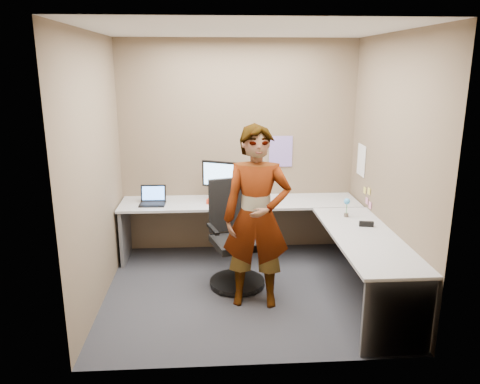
{
  "coord_description": "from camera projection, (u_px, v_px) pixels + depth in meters",
  "views": [
    {
      "loc": [
        -0.35,
        -4.62,
        2.38
      ],
      "look_at": [
        -0.04,
        0.25,
        1.05
      ],
      "focal_mm": 35.0,
      "sensor_mm": 36.0,
      "label": 1
    }
  ],
  "objects": [
    {
      "name": "trackball_mouse",
      "position": [
        216.0,
        204.0,
        5.66
      ],
      "size": [
        0.12,
        0.08,
        0.07
      ],
      "color": "#B7B7BC",
      "rests_on": "desk"
    },
    {
      "name": "stapler",
      "position": [
        366.0,
        224.0,
        4.93
      ],
      "size": [
        0.15,
        0.07,
        0.05
      ],
      "primitive_type": "cube",
      "rotation": [
        0.0,
        0.0,
        -0.18
      ],
      "color": "black",
      "rests_on": "desk"
    },
    {
      "name": "sticky_note_b",
      "position": [
        367.0,
        201.0,
        5.55
      ],
      "size": [
        0.01,
        0.07,
        0.07
      ],
      "primitive_type": "cube",
      "color": "pink",
      "rests_on": "wall_right"
    },
    {
      "name": "ceiling",
      "position": [
        246.0,
        29.0,
        4.38
      ],
      "size": [
        3.0,
        3.0,
        0.0
      ],
      "primitive_type": "plane",
      "rotation": [
        3.14,
        0.0,
        0.0
      ],
      "color": "white",
      "rests_on": "wall_back"
    },
    {
      "name": "ground",
      "position": [
        245.0,
        291.0,
        5.1
      ],
      "size": [
        3.0,
        3.0,
        0.0
      ],
      "primitive_type": "plane",
      "color": "#27272C",
      "rests_on": "ground"
    },
    {
      "name": "calendar_white",
      "position": [
        361.0,
        160.0,
        5.72
      ],
      "size": [
        0.01,
        0.28,
        0.38
      ],
      "primitive_type": "cube",
      "color": "white",
      "rests_on": "wall_right"
    },
    {
      "name": "sticky_note_a",
      "position": [
        369.0,
        191.0,
        5.47
      ],
      "size": [
        0.01,
        0.07,
        0.07
      ],
      "primitive_type": "cube",
      "color": "#F2E059",
      "rests_on": "wall_right"
    },
    {
      "name": "wall_left",
      "position": [
        96.0,
        172.0,
        4.65
      ],
      "size": [
        0.0,
        2.7,
        2.7
      ],
      "primitive_type": "plane",
      "rotation": [
        1.57,
        0.0,
        1.57
      ],
      "color": "#756048",
      "rests_on": "ground"
    },
    {
      "name": "flower",
      "position": [
        347.0,
        205.0,
        5.21
      ],
      "size": [
        0.07,
        0.07,
        0.22
      ],
      "color": "brown",
      "rests_on": "desk"
    },
    {
      "name": "office_chair",
      "position": [
        235.0,
        244.0,
        5.15
      ],
      "size": [
        0.66,
        0.64,
        1.16
      ],
      "rotation": [
        0.0,
        0.0,
        0.28
      ],
      "color": "black",
      "rests_on": "ground"
    },
    {
      "name": "paper_ream",
      "position": [
        221.0,
        201.0,
        5.77
      ],
      "size": [
        0.37,
        0.33,
        0.06
      ],
      "primitive_type": "cube",
      "rotation": [
        0.0,
        0.0,
        -0.42
      ],
      "color": "red",
      "rests_on": "desk"
    },
    {
      "name": "person",
      "position": [
        257.0,
        218.0,
        4.62
      ],
      "size": [
        0.72,
        0.52,
        1.84
      ],
      "primitive_type": "imported",
      "rotation": [
        0.0,
        0.0,
        -0.12
      ],
      "color": "#999399",
      "rests_on": "ground"
    },
    {
      "name": "desk",
      "position": [
        281.0,
        227.0,
        5.34
      ],
      "size": [
        2.98,
        2.58,
        0.73
      ],
      "color": "#B5B5B5",
      "rests_on": "ground"
    },
    {
      "name": "calendar_purple",
      "position": [
        281.0,
        151.0,
        6.03
      ],
      "size": [
        0.3,
        0.01,
        0.4
      ],
      "primitive_type": "cube",
      "color": "#846BB7",
      "rests_on": "wall_back"
    },
    {
      "name": "sticky_note_d",
      "position": [
        365.0,
        190.0,
        5.62
      ],
      "size": [
        0.01,
        0.07,
        0.07
      ],
      "primitive_type": "cube",
      "color": "#F2E059",
      "rests_on": "wall_right"
    },
    {
      "name": "laptop",
      "position": [
        153.0,
        199.0,
        5.73
      ],
      "size": [
        0.32,
        0.27,
        0.22
      ],
      "rotation": [
        0.0,
        0.0,
        -0.03
      ],
      "color": "black",
      "rests_on": "desk"
    },
    {
      "name": "sticky_note_c",
      "position": [
        370.0,
        205.0,
        5.44
      ],
      "size": [
        0.01,
        0.07,
        0.07
      ],
      "primitive_type": "cube",
      "color": "pink",
      "rests_on": "wall_right"
    },
    {
      "name": "origami",
      "position": [
        252.0,
        201.0,
        5.74
      ],
      "size": [
        0.1,
        0.1,
        0.06
      ],
      "primitive_type": "cone",
      "color": "white",
      "rests_on": "desk"
    },
    {
      "name": "wall_back",
      "position": [
        238.0,
        148.0,
        5.99
      ],
      "size": [
        3.0,
        0.0,
        3.0
      ],
      "primitive_type": "plane",
      "rotation": [
        1.57,
        0.0,
        0.0
      ],
      "color": "#756048",
      "rests_on": "ground"
    },
    {
      "name": "wall_right",
      "position": [
        390.0,
        168.0,
        4.83
      ],
      "size": [
        0.0,
        2.7,
        2.7
      ],
      "primitive_type": "plane",
      "rotation": [
        1.57,
        0.0,
        -1.57
      ],
      "color": "#756048",
      "rests_on": "ground"
    },
    {
      "name": "monitor",
      "position": [
        221.0,
        177.0,
        5.7
      ],
      "size": [
        0.46,
        0.24,
        0.46
      ],
      "rotation": [
        0.0,
        0.0,
        -0.42
      ],
      "color": "black",
      "rests_on": "paper_ream"
    }
  ]
}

